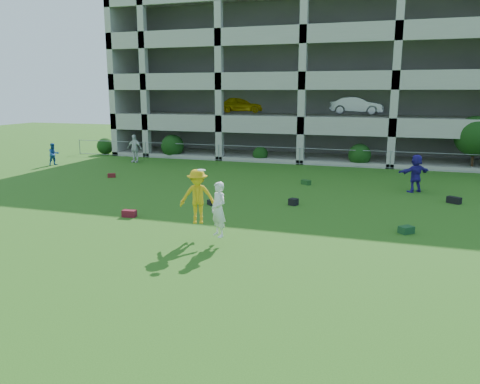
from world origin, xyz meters
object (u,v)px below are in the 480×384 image
(bystander_b, at_px, (134,148))
(frisbee_contest, at_px, (203,200))
(bystander_d, at_px, (416,173))
(bystander_a, at_px, (54,154))
(parking_garage, at_px, (321,79))
(crate_d, at_px, (293,202))

(bystander_b, height_order, frisbee_contest, frisbee_contest)
(bystander_b, xyz_separation_m, bystander_d, (18.76, -4.62, -0.03))
(bystander_d, height_order, frisbee_contest, frisbee_contest)
(bystander_a, relative_size, frisbee_contest, 0.69)
(frisbee_contest, height_order, parking_garage, parking_garage)
(bystander_b, bearing_deg, parking_garage, 46.79)
(bystander_a, xyz_separation_m, bystander_d, (23.35, -1.67, 0.20))
(bystander_b, relative_size, crate_d, 5.65)
(bystander_b, bearing_deg, crate_d, -31.93)
(bystander_d, distance_m, crate_d, 7.10)
(parking_garage, bearing_deg, bystander_a, -138.73)
(bystander_a, xyz_separation_m, parking_garage, (16.09, 14.12, 5.25))
(bystander_b, distance_m, bystander_d, 19.33)
(frisbee_contest, bearing_deg, bystander_b, 127.29)
(bystander_d, bearing_deg, bystander_a, -40.41)
(crate_d, distance_m, parking_garage, 21.37)
(bystander_d, height_order, parking_garage, parking_garage)
(bystander_b, relative_size, frisbee_contest, 0.90)
(bystander_a, xyz_separation_m, frisbee_contest, (16.09, -12.16, 0.64))
(bystander_a, xyz_separation_m, crate_d, (18.06, -6.33, -0.61))
(bystander_d, relative_size, parking_garage, 0.06)
(crate_d, bearing_deg, frisbee_contest, -108.69)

